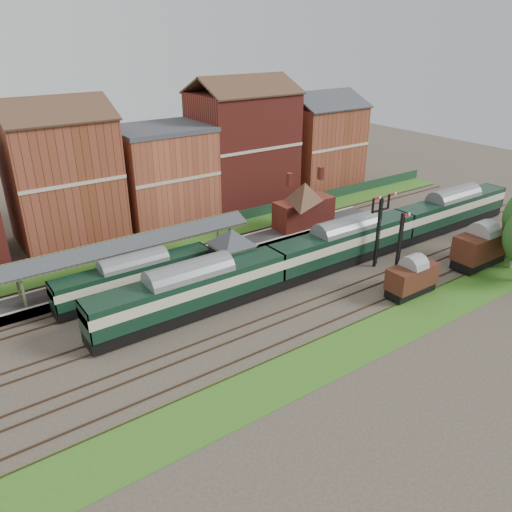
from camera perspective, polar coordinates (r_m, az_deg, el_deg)
ground at (r=51.22m, az=2.15°, el=-3.56°), size 160.00×160.00×0.00m
grass_back at (r=63.41m, az=-6.62°, el=2.08°), size 90.00×4.50×0.06m
grass_front at (r=43.68m, az=11.84°, el=-9.55°), size 90.00×5.00×0.06m
fence at (r=64.79m, az=-7.52°, el=3.22°), size 90.00×0.12×1.50m
platform at (r=56.04m, az=-7.99°, el=-0.62°), size 55.00×3.40×1.00m
signal_box at (r=50.65m, az=-2.72°, el=0.12°), size 5.40×5.40×6.00m
brick_hut at (r=55.77m, az=4.25°, el=0.22°), size 3.20×2.64×2.94m
station_building at (r=63.60m, az=5.53°, el=5.98°), size 8.10×8.10×5.90m
canopy at (r=52.23m, az=-14.07°, el=1.82°), size 26.00×3.89×4.08m
semaphore_bracket at (r=55.29m, az=13.83°, el=3.19°), size 3.60×0.25×8.18m
semaphore_siding at (r=51.39m, az=15.98°, el=0.69°), size 1.23×0.25×8.00m
town_backdrop at (r=68.81m, az=-10.74°, el=9.76°), size 69.00×10.00×16.00m
dmu_train at (r=55.99m, az=10.15°, el=1.55°), size 58.05×3.05×4.46m
platform_railcar at (r=50.05m, az=-13.66°, el=-2.22°), size 15.93×2.52×3.67m
goods_van_a at (r=51.27m, az=17.39°, el=-2.37°), size 5.41×2.34×3.28m
goods_van_b at (r=60.04m, az=24.28°, el=0.97°), size 6.71×2.91×4.07m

